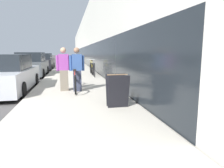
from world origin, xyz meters
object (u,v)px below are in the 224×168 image
object	(u,v)px
person_bystander	(64,69)
bike_rack_hoop	(94,68)
vintage_roadster_curbside	(32,65)
parked_sedan_curbside	(7,75)
person_rider	(77,69)
tandem_bicycle	(75,80)
sandwich_board_sign	(117,90)
parked_sedan_far	(43,62)
cruiser_bike_nearest	(92,68)

from	to	relation	value
person_bystander	bike_rack_hoop	bearing A→B (deg)	68.04
vintage_roadster_curbside	bike_rack_hoop	bearing A→B (deg)	-33.31
vintage_roadster_curbside	parked_sedan_curbside	bearing A→B (deg)	-89.66
person_rider	parked_sedan_curbside	bearing A→B (deg)	156.10
tandem_bicycle	vintage_roadster_curbside	bearing A→B (deg)	112.75
bike_rack_hoop	sandwich_board_sign	xyz separation A→B (m)	(-0.17, -6.78, -0.06)
bike_rack_hoop	parked_sedan_far	size ratio (longest dim) A/B	0.21
cruiser_bike_nearest	sandwich_board_sign	size ratio (longest dim) A/B	1.97
bike_rack_hoop	parked_sedan_curbside	size ratio (longest dim) A/B	0.18
parked_sedan_curbside	vintage_roadster_curbside	world-z (taller)	vintage_roadster_curbside
person_bystander	person_rider	bearing A→B (deg)	-21.20
sandwich_board_sign	parked_sedan_curbside	xyz separation A→B (m)	(-3.81, 3.74, 0.10)
sandwich_board_sign	vintage_roadster_curbside	bearing A→B (deg)	112.19
sandwich_board_sign	parked_sedan_curbside	size ratio (longest dim) A/B	0.19
person_rider	bike_rack_hoop	distance (m)	4.46
person_rider	person_bystander	world-z (taller)	person_bystander
bike_rack_hoop	sandwich_board_sign	distance (m)	6.78
cruiser_bike_nearest	parked_sedan_far	world-z (taller)	parked_sedan_far
person_rider	parked_sedan_far	distance (m)	12.53
tandem_bicycle	vintage_roadster_curbside	world-z (taller)	vintage_roadster_curbside
vintage_roadster_curbside	person_rider	bearing A→B (deg)	-67.61
bike_rack_hoop	sandwich_board_sign	size ratio (longest dim) A/B	0.94
cruiser_bike_nearest	vintage_roadster_curbside	xyz separation A→B (m)	(-4.02, 1.11, 0.18)
person_rider	vintage_roadster_curbside	distance (m)	7.50
bike_rack_hoop	vintage_roadster_curbside	size ratio (longest dim) A/B	0.20
cruiser_bike_nearest	bike_rack_hoop	bearing A→B (deg)	-90.12
sandwich_board_sign	cruiser_bike_nearest	bearing A→B (deg)	88.77
parked_sedan_curbside	cruiser_bike_nearest	bearing A→B (deg)	48.93
vintage_roadster_curbside	tandem_bicycle	bearing A→B (deg)	-67.25
vintage_roadster_curbside	parked_sedan_far	xyz separation A→B (m)	(0.06, 5.28, -0.03)
sandwich_board_sign	vintage_roadster_curbside	distance (m)	10.17
tandem_bicycle	sandwich_board_sign	distance (m)	3.04
person_rider	parked_sedan_curbside	xyz separation A→B (m)	(-2.82, 1.25, -0.28)
tandem_bicycle	person_bystander	world-z (taller)	person_bystander
vintage_roadster_curbside	person_bystander	bearing A→B (deg)	-70.69
parked_sedan_curbside	parked_sedan_far	bearing A→B (deg)	89.88
person_rider	sandwich_board_sign	world-z (taller)	person_rider
person_rider	vintage_roadster_curbside	bearing A→B (deg)	112.39
sandwich_board_sign	person_bystander	bearing A→B (deg)	118.94
tandem_bicycle	parked_sedan_curbside	distance (m)	2.88
parked_sedan_curbside	sandwich_board_sign	bearing A→B (deg)	-44.45
cruiser_bike_nearest	vintage_roadster_curbside	world-z (taller)	vintage_roadster_curbside
sandwich_board_sign	parked_sedan_far	size ratio (longest dim) A/B	0.22
parked_sedan_curbside	parked_sedan_far	world-z (taller)	parked_sedan_curbside
tandem_bicycle	cruiser_bike_nearest	bearing A→B (deg)	77.04
parked_sedan_curbside	bike_rack_hoop	bearing A→B (deg)	37.38
tandem_bicycle	parked_sedan_far	bearing A→B (deg)	102.84
person_bystander	sandwich_board_sign	world-z (taller)	person_bystander
tandem_bicycle	person_bystander	xyz separation A→B (m)	(-0.40, -0.16, 0.46)
tandem_bicycle	parked_sedan_far	world-z (taller)	parked_sedan_far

